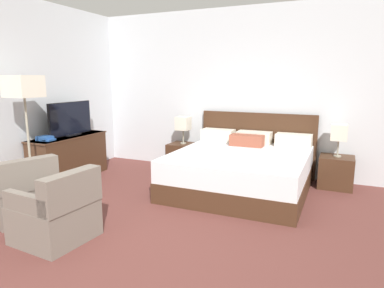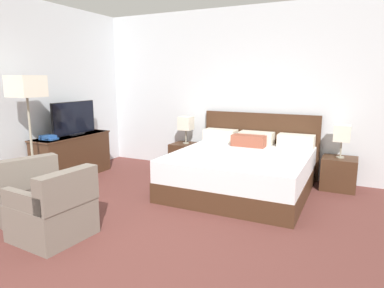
% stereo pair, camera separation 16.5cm
% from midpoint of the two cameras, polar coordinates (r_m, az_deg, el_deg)
% --- Properties ---
extents(ground_plane, '(10.09, 10.09, 0.00)m').
position_cam_midpoint_polar(ground_plane, '(3.55, -13.82, -17.36)').
color(ground_plane, brown).
extents(wall_back, '(6.23, 0.06, 2.85)m').
position_cam_midpoint_polar(wall_back, '(6.16, 5.37, 8.67)').
color(wall_back, silver).
rests_on(wall_back, ground).
extents(wall_left, '(0.06, 5.16, 2.85)m').
position_cam_midpoint_polar(wall_left, '(5.92, -26.01, 7.54)').
color(wall_left, silver).
rests_on(wall_left, ground).
extents(bed, '(1.97, 2.02, 1.08)m').
position_cam_midpoint_polar(bed, '(5.19, 7.34, -4.16)').
color(bed, '#422819').
rests_on(bed, ground).
extents(nightstand_left, '(0.50, 0.47, 0.49)m').
position_cam_midpoint_polar(nightstand_left, '(6.30, -2.22, -2.11)').
color(nightstand_left, '#422819').
rests_on(nightstand_left, ground).
extents(nightstand_right, '(0.50, 0.47, 0.49)m').
position_cam_midpoint_polar(nightstand_right, '(5.69, 22.11, -4.35)').
color(nightstand_right, '#422819').
rests_on(nightstand_right, ground).
extents(table_lamp_left, '(0.23, 0.23, 0.49)m').
position_cam_midpoint_polar(table_lamp_left, '(6.19, -2.25, 3.39)').
color(table_lamp_left, gray).
rests_on(table_lamp_left, nightstand_left).
extents(table_lamp_right, '(0.23, 0.23, 0.49)m').
position_cam_midpoint_polar(table_lamp_right, '(5.57, 22.55, 1.71)').
color(table_lamp_right, gray).
rests_on(table_lamp_right, nightstand_right).
extents(dresser, '(0.48, 1.41, 0.72)m').
position_cam_midpoint_polar(dresser, '(6.11, -20.51, -1.96)').
color(dresser, '#422819').
rests_on(dresser, ground).
extents(tv, '(0.18, 0.93, 0.56)m').
position_cam_midpoint_polar(tv, '(6.07, -20.33, 3.90)').
color(tv, black).
rests_on(tv, dresser).
extents(book_red_cover, '(0.27, 0.18, 0.03)m').
position_cam_midpoint_polar(book_red_cover, '(5.73, -23.96, 0.67)').
color(book_red_cover, '#234C8E').
rests_on(book_red_cover, dresser).
extents(book_blue_cover, '(0.24, 0.21, 0.04)m').
position_cam_midpoint_polar(book_blue_cover, '(5.74, -24.09, 1.01)').
color(book_blue_cover, '#234C8E').
rests_on(book_blue_cover, book_red_cover).
extents(armchair_by_window, '(0.88, 0.87, 0.76)m').
position_cam_midpoint_polar(armchair_by_window, '(4.67, -27.40, -7.50)').
color(armchair_by_window, '#70665B').
rests_on(armchair_by_window, ground).
extents(armchair_companion, '(0.74, 0.73, 0.76)m').
position_cam_midpoint_polar(armchair_companion, '(3.89, -22.68, -10.72)').
color(armchair_companion, '#70665B').
rests_on(armchair_companion, ground).
extents(floor_lamp, '(0.39, 0.39, 1.70)m').
position_cam_midpoint_polar(floor_lamp, '(5.22, -27.03, 7.64)').
color(floor_lamp, gray).
rests_on(floor_lamp, ground).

